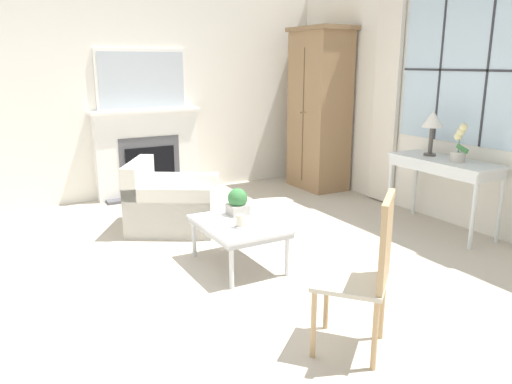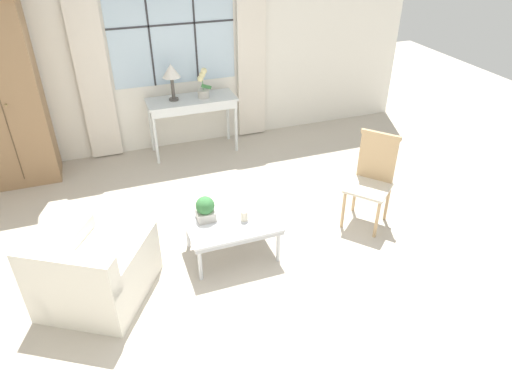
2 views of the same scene
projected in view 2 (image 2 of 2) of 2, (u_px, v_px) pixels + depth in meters
ground_plane at (246, 268)px, 4.57m from camera, size 14.00×14.00×0.00m
wall_back_windowed at (174, 49)px, 6.22m from camera, size 7.20×0.14×2.80m
armoire at (3, 94)px, 5.46m from camera, size 0.93×0.62×2.30m
console_table at (192, 105)px, 6.36m from camera, size 1.23×0.49×0.80m
table_lamp at (171, 73)px, 6.06m from camera, size 0.24×0.24×0.50m
potted_orchid at (203, 86)px, 6.27m from camera, size 0.20×0.16×0.41m
armchair_upholstered at (95, 274)px, 4.11m from camera, size 1.20×1.23×0.77m
side_chair_wooden at (373, 174)px, 4.97m from camera, size 0.62×0.62×1.05m
coffee_table at (231, 224)px, 4.57m from camera, size 0.90×0.64×0.41m
potted_plant_small at (205, 209)px, 4.50m from camera, size 0.19×0.19×0.26m
pillar_candle at (244, 216)px, 4.51m from camera, size 0.10×0.10×0.13m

